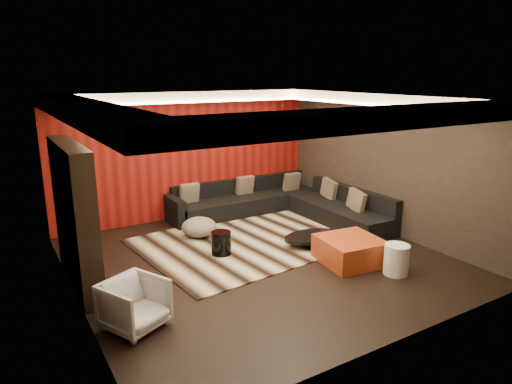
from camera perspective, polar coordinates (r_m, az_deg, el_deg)
floor at (r=8.07m, az=0.39°, el=-8.51°), size 6.00×6.00×0.02m
ceiling at (r=7.43m, az=0.43°, el=11.90°), size 6.00×6.00×0.02m
wall_back at (r=10.26m, az=-8.46°, el=4.60°), size 6.00×0.02×2.80m
wall_left at (r=6.62m, az=-22.39°, el=-1.98°), size 0.02×6.00×2.80m
wall_right at (r=9.52m, az=16.06°, el=3.40°), size 0.02×6.00×2.80m
red_feature_wall at (r=10.22m, az=-8.37°, el=4.57°), size 5.98×0.05×2.78m
soffit_back at (r=9.83m, az=-8.03°, el=11.76°), size 6.00×0.60×0.22m
soffit_front at (r=5.33m, az=16.01°, el=8.93°), size 6.00×0.60×0.22m
soffit_left at (r=6.45m, az=-20.78°, el=9.46°), size 0.60×4.80×0.22m
soffit_right at (r=9.14m, az=15.29°, el=11.18°), size 0.60×4.80×0.22m
cove_back at (r=9.53m, az=-7.18°, el=11.15°), size 4.80×0.08×0.04m
cove_front at (r=5.58m, az=13.38°, el=8.40°), size 4.80×0.08×0.04m
cove_left at (r=6.52m, az=-17.75°, el=8.97°), size 0.08×4.80×0.04m
cove_right at (r=8.90m, az=13.70°, el=10.61°), size 0.08×4.80×0.04m
tv_surround at (r=7.30m, az=-21.70°, el=-2.88°), size 0.30×2.00×2.20m
tv_screen at (r=7.23m, az=-20.72°, el=-0.06°), size 0.04×1.30×0.80m
tv_shelf at (r=7.44m, az=-20.20°, el=-5.65°), size 0.04×1.60×0.04m
rug at (r=8.91m, az=-0.93°, el=-6.09°), size 4.28×3.38×0.02m
coffee_table at (r=8.72m, az=6.94°, el=-5.93°), size 1.17×1.17×0.19m
drum_stool at (r=8.20m, az=-4.37°, el=-6.36°), size 0.39×0.39×0.42m
striped_pouf at (r=9.12m, az=-7.13°, el=-4.36°), size 0.82×0.82×0.38m
white_side_table at (r=7.78m, az=17.14°, el=-8.06°), size 0.50×0.50×0.50m
orange_ottoman at (r=8.05m, az=11.66°, el=-7.15°), size 1.08×1.08×0.43m
armchair at (r=6.15m, az=-14.94°, el=-13.43°), size 0.93×0.94×0.65m
sectional_sofa at (r=10.35m, az=3.17°, el=-1.64°), size 3.65×3.50×0.75m
throw_pillows at (r=10.29m, az=3.21°, el=0.32°), size 3.13×2.69×0.50m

